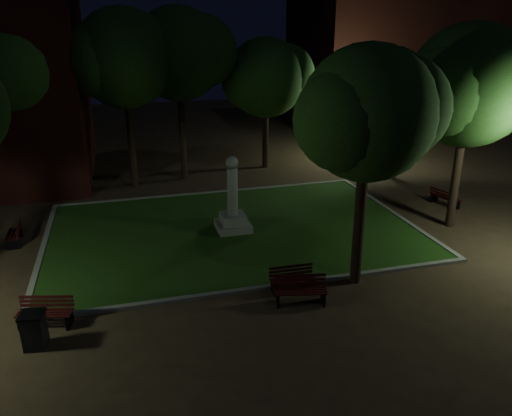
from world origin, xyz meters
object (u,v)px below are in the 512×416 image
at_px(bench_west_near, 46,313).
at_px(bench_right_side, 444,198).
at_px(monument, 233,210).
at_px(trash_bin, 34,330).
at_px(bench_near_left, 300,291).
at_px(bench_near_right, 292,280).
at_px(bench_left_side, 15,235).

relative_size(bench_west_near, bench_right_side, 1.05).
bearing_deg(monument, trash_bin, -137.34).
height_order(monument, trash_bin, monument).
xyz_separation_m(bench_near_left, bench_right_side, (9.80, 6.52, -0.04)).
xyz_separation_m(monument, bench_west_near, (-6.86, -5.40, -0.55)).
relative_size(bench_near_right, bench_left_side, 1.05).
height_order(bench_west_near, trash_bin, trash_bin).
bearing_deg(bench_near_right, bench_near_left, -89.82).
bearing_deg(bench_near_right, monument, 99.54).
relative_size(bench_left_side, bench_right_side, 0.91).
bearing_deg(bench_near_right, trash_bin, -170.67).
distance_m(bench_near_left, bench_west_near, 7.64).
distance_m(monument, bench_near_right, 5.49).
bearing_deg(monument, bench_left_side, 172.72).
bearing_deg(bench_west_near, monument, 52.75).
relative_size(bench_left_side, trash_bin, 1.36).
bearing_deg(monument, bench_near_right, -82.02).
distance_m(bench_near_left, bench_left_side, 11.95).
distance_m(monument, bench_right_side, 10.56).
relative_size(bench_near_right, trash_bin, 1.43).
distance_m(bench_near_right, bench_right_side, 11.33).
relative_size(bench_near_left, bench_right_side, 1.10).
xyz_separation_m(bench_left_side, trash_bin, (1.69, -7.58, 0.17)).
relative_size(bench_near_left, trash_bin, 1.63).
height_order(bench_near_right, trash_bin, trash_bin).
bearing_deg(bench_near_left, trash_bin, -165.52).
height_order(bench_near_right, bench_left_side, bench_near_right).
relative_size(monument, bench_west_near, 1.93).
bearing_deg(bench_left_side, bench_near_left, 49.45).
bearing_deg(bench_right_side, trash_bin, 96.31).
xyz_separation_m(bench_near_right, bench_right_side, (9.78, 5.71, -0.00)).
relative_size(bench_near_right, bench_right_side, 0.96).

